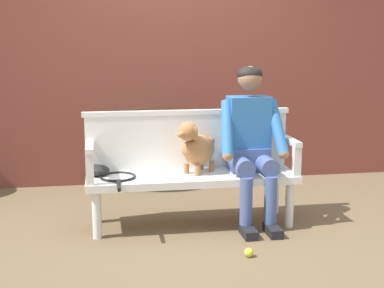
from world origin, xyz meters
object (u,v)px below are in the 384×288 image
(dog_on_bench, at_px, (196,147))
(garden_bench, at_px, (192,181))
(baseball_glove, at_px, (97,170))
(person_seated, at_px, (251,139))
(tennis_racket, at_px, (118,178))
(tennis_ball, at_px, (249,252))

(dog_on_bench, bearing_deg, garden_bench, -146.96)
(baseball_glove, bearing_deg, person_seated, 32.81)
(tennis_racket, xyz_separation_m, tennis_ball, (0.88, -0.69, -0.41))
(dog_on_bench, height_order, tennis_racket, dog_on_bench)
(tennis_racket, height_order, baseball_glove, baseball_glove)
(person_seated, relative_size, tennis_ball, 19.72)
(dog_on_bench, height_order, baseball_glove, dog_on_bench)
(person_seated, bearing_deg, tennis_ball, -105.70)
(baseball_glove, relative_size, tennis_ball, 3.33)
(dog_on_bench, bearing_deg, tennis_racket, -173.10)
(tennis_racket, bearing_deg, person_seated, 2.19)
(dog_on_bench, relative_size, tennis_ball, 6.66)
(tennis_racket, xyz_separation_m, baseball_glove, (-0.16, 0.13, 0.04))
(garden_bench, relative_size, dog_on_bench, 3.89)
(garden_bench, bearing_deg, person_seated, -1.25)
(garden_bench, bearing_deg, baseball_glove, 174.40)
(person_seated, xyz_separation_m, tennis_racket, (-1.09, -0.04, -0.27))
(person_seated, distance_m, dog_on_bench, 0.45)
(tennis_ball, bearing_deg, baseball_glove, 141.83)
(garden_bench, distance_m, baseball_glove, 0.77)
(dog_on_bench, distance_m, tennis_racket, 0.68)
(garden_bench, relative_size, baseball_glove, 7.78)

